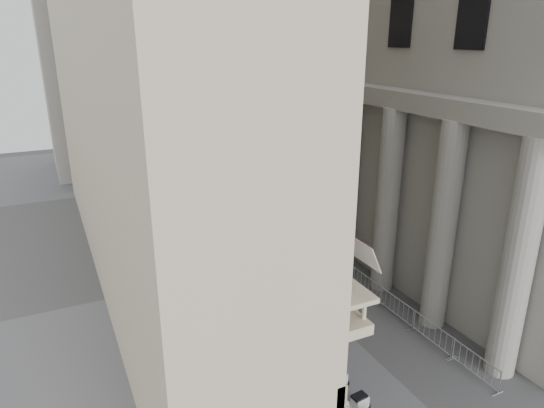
# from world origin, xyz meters

# --- Properties ---
(far_building) EXTENTS (22.00, 10.00, 30.00)m
(far_building) POSITION_xyz_m (0.00, 48.00, 15.00)
(far_building) COLOR beige
(far_building) RESTS_ON ground
(iron_fence) EXTENTS (0.30, 28.00, 1.40)m
(iron_fence) POSITION_xyz_m (-4.30, 18.00, 0.00)
(iron_fence) COLOR black
(iron_fence) RESTS_ON ground
(blue_awning) EXTENTS (1.60, 3.00, 3.00)m
(blue_awning) POSITION_xyz_m (4.15, 26.00, 0.00)
(blue_awning) COLOR navy
(blue_awning) RESTS_ON ground
(scooter_2) EXTENTS (1.45, 0.70, 1.50)m
(scooter_2) POSITION_xyz_m (-2.98, 7.68, 0.00)
(scooter_2) COLOR silver
(scooter_2) RESTS_ON ground
(scooter_3) EXTENTS (1.45, 0.70, 1.50)m
(scooter_3) POSITION_xyz_m (-2.98, 9.07, 0.00)
(scooter_3) COLOR silver
(scooter_3) RESTS_ON ground
(scooter_4) EXTENTS (1.45, 0.70, 1.50)m
(scooter_4) POSITION_xyz_m (-2.98, 10.46, 0.00)
(scooter_4) COLOR silver
(scooter_4) RESTS_ON ground
(scooter_5) EXTENTS (1.45, 0.70, 1.50)m
(scooter_5) POSITION_xyz_m (-2.98, 11.86, 0.00)
(scooter_5) COLOR silver
(scooter_5) RESTS_ON ground
(scooter_6) EXTENTS (1.45, 0.70, 1.50)m
(scooter_6) POSITION_xyz_m (-2.98, 13.25, 0.00)
(scooter_6) COLOR silver
(scooter_6) RESTS_ON ground
(scooter_7) EXTENTS (1.45, 0.70, 1.50)m
(scooter_7) POSITION_xyz_m (-2.98, 14.64, 0.00)
(scooter_7) COLOR silver
(scooter_7) RESTS_ON ground
(scooter_8) EXTENTS (1.45, 0.70, 1.50)m
(scooter_8) POSITION_xyz_m (-2.98, 16.03, 0.00)
(scooter_8) COLOR silver
(scooter_8) RESTS_ON ground
(scooter_9) EXTENTS (1.45, 0.70, 1.50)m
(scooter_9) POSITION_xyz_m (-2.98, 17.42, 0.00)
(scooter_9) COLOR silver
(scooter_9) RESTS_ON ground
(scooter_10) EXTENTS (1.45, 0.70, 1.50)m
(scooter_10) POSITION_xyz_m (-2.98, 18.82, 0.00)
(scooter_10) COLOR silver
(scooter_10) RESTS_ON ground
(scooter_11) EXTENTS (1.45, 0.70, 1.50)m
(scooter_11) POSITION_xyz_m (-2.98, 20.21, 0.00)
(scooter_11) COLOR silver
(scooter_11) RESTS_ON ground
(barrier_0) EXTENTS (0.60, 2.40, 1.10)m
(barrier_0) POSITION_xyz_m (2.99, 6.16, 0.00)
(barrier_0) COLOR #B6B8BE
(barrier_0) RESTS_ON ground
(barrier_1) EXTENTS (0.60, 2.40, 1.10)m
(barrier_1) POSITION_xyz_m (2.99, 8.66, 0.00)
(barrier_1) COLOR #B6B8BE
(barrier_1) RESTS_ON ground
(barrier_2) EXTENTS (0.60, 2.40, 1.10)m
(barrier_2) POSITION_xyz_m (2.99, 11.16, 0.00)
(barrier_2) COLOR #B6B8BE
(barrier_2) RESTS_ON ground
(barrier_3) EXTENTS (0.60, 2.40, 1.10)m
(barrier_3) POSITION_xyz_m (2.99, 13.66, 0.00)
(barrier_3) COLOR #B6B8BE
(barrier_3) RESTS_ON ground
(barrier_4) EXTENTS (0.60, 2.40, 1.10)m
(barrier_4) POSITION_xyz_m (2.99, 16.16, 0.00)
(barrier_4) COLOR #B6B8BE
(barrier_4) RESTS_ON ground
(barrier_5) EXTENTS (0.60, 2.40, 1.10)m
(barrier_5) POSITION_xyz_m (2.99, 18.66, 0.00)
(barrier_5) COLOR #B6B8BE
(barrier_5) RESTS_ON ground
(security_tent) EXTENTS (4.25, 4.25, 3.46)m
(security_tent) POSITION_xyz_m (-1.66, 27.25, 2.89)
(security_tent) COLOR silver
(security_tent) RESTS_ON ground
(street_lamp) EXTENTS (2.46, 1.12, 7.96)m
(street_lamp) POSITION_xyz_m (-3.92, 28.03, 4.73)
(street_lamp) COLOR gray
(street_lamp) RESTS_ON ground
(info_kiosk) EXTENTS (0.37, 0.98, 2.03)m
(info_kiosk) POSITION_xyz_m (-4.19, 16.13, 1.03)
(info_kiosk) COLOR black
(info_kiosk) RESTS_ON ground
(pedestrian_a) EXTENTS (0.73, 0.51, 1.89)m
(pedestrian_a) POSITION_xyz_m (-0.94, 21.37, 0.94)
(pedestrian_a) COLOR #0D0D34
(pedestrian_a) RESTS_ON ground
(pedestrian_b) EXTENTS (0.97, 0.81, 1.79)m
(pedestrian_b) POSITION_xyz_m (1.46, 32.75, 0.90)
(pedestrian_b) COLOR black
(pedestrian_b) RESTS_ON ground
(pedestrian_c) EXTENTS (1.14, 1.05, 1.95)m
(pedestrian_c) POSITION_xyz_m (-1.06, 31.69, 0.98)
(pedestrian_c) COLOR black
(pedestrian_c) RESTS_ON ground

